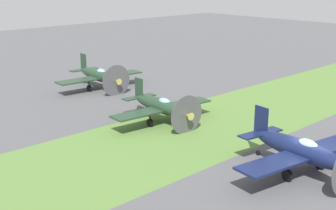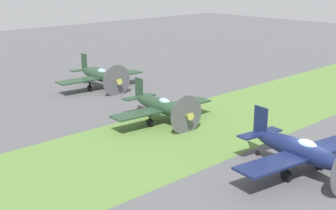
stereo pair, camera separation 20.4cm
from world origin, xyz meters
name	(u,v)px [view 2 (the right image)]	position (x,y,z in m)	size (l,w,h in m)	color
ground_plane	(311,172)	(0.00, 0.00, 0.00)	(160.00, 160.00, 0.00)	#515154
grass_verge	(190,131)	(0.00, -10.24, 0.00)	(120.00, 11.00, 0.01)	#567A38
airplane_lead	(300,150)	(0.66, -0.46, 1.47)	(9.95, 7.92, 3.52)	#141E47
airplane_wingman	(161,106)	(0.04, -13.38, 1.36)	(9.16, 7.25, 3.25)	#233D28
airplane_trail	(100,75)	(-2.90, -25.96, 1.41)	(9.51, 7.52, 3.38)	#233D28
fuel_drum	(262,131)	(-2.92, -5.74, 0.45)	(0.60, 0.60, 0.90)	#476633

